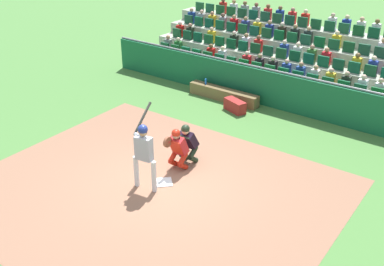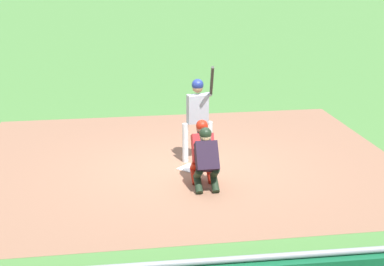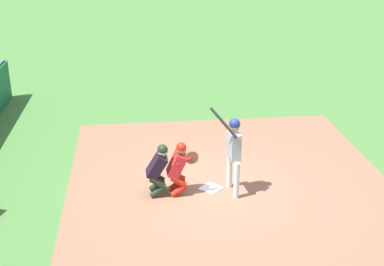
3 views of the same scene
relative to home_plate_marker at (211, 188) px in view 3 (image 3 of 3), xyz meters
name	(u,v)px [view 3 (image 3 of 3)]	position (x,y,z in m)	size (l,w,h in m)	color
ground_plane	(211,189)	(0.00, 0.00, -0.02)	(160.00, 160.00, 0.00)	#487C3A
infield_dirt_patch	(232,188)	(0.00, 0.50, -0.01)	(9.09, 7.74, 0.01)	#8F644B
home_plate_marker	(211,188)	(0.00, 0.00, 0.00)	(0.44, 0.44, 0.02)	white
batter_at_plate	(234,147)	(0.22, 0.47, 1.13)	(0.69, 0.74, 2.20)	silver
catcher_crouching	(179,165)	(0.13, -0.76, 0.70)	(0.47, 0.72, 1.28)	#B32111
home_plate_umpire	(158,167)	(0.12, -1.23, 0.67)	(0.47, 0.52, 1.25)	black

